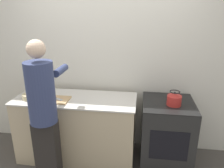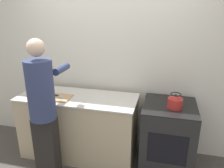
{
  "view_description": "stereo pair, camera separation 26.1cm",
  "coord_description": "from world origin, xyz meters",
  "px_view_note": "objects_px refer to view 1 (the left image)",
  "views": [
    {
      "loc": [
        0.47,
        -2.23,
        2.0
      ],
      "look_at": [
        0.13,
        0.21,
        1.14
      ],
      "focal_mm": 35.0,
      "sensor_mm": 36.0,
      "label": 1
    },
    {
      "loc": [
        0.73,
        -2.18,
        2.0
      ],
      "look_at": [
        0.13,
        0.21,
        1.14
      ],
      "focal_mm": 35.0,
      "sensor_mm": 36.0,
      "label": 2
    }
  ],
  "objects_px": {
    "oven": "(166,133)",
    "bowl_prep": "(29,97)",
    "canister_jar": "(30,87)",
    "person": "(44,111)",
    "kettle": "(174,99)",
    "knife": "(57,99)",
    "cutting_board": "(56,100)"
  },
  "relations": [
    {
      "from": "canister_jar",
      "to": "person",
      "type": "bearing_deg",
      "value": -52.36
    },
    {
      "from": "kettle",
      "to": "canister_jar",
      "type": "bearing_deg",
      "value": 175.52
    },
    {
      "from": "oven",
      "to": "bowl_prep",
      "type": "bearing_deg",
      "value": -175.6
    },
    {
      "from": "person",
      "to": "knife",
      "type": "xyz_separation_m",
      "value": [
        -0.01,
        0.41,
        -0.03
      ]
    },
    {
      "from": "person",
      "to": "bowl_prep",
      "type": "xyz_separation_m",
      "value": [
        -0.38,
        0.4,
        -0.02
      ]
    },
    {
      "from": "oven",
      "to": "knife",
      "type": "distance_m",
      "value": 1.49
    },
    {
      "from": "knife",
      "to": "kettle",
      "type": "bearing_deg",
      "value": 29.02
    },
    {
      "from": "cutting_board",
      "to": "kettle",
      "type": "xyz_separation_m",
      "value": [
        1.46,
        0.07,
        0.06
      ]
    },
    {
      "from": "knife",
      "to": "kettle",
      "type": "relative_size",
      "value": 1.0
    },
    {
      "from": "bowl_prep",
      "to": "kettle",
      "type": "bearing_deg",
      "value": 2.17
    },
    {
      "from": "canister_jar",
      "to": "kettle",
      "type": "bearing_deg",
      "value": -4.48
    },
    {
      "from": "oven",
      "to": "kettle",
      "type": "height_order",
      "value": "kettle"
    },
    {
      "from": "oven",
      "to": "canister_jar",
      "type": "height_order",
      "value": "canister_jar"
    },
    {
      "from": "canister_jar",
      "to": "cutting_board",
      "type": "bearing_deg",
      "value": -25.43
    },
    {
      "from": "cutting_board",
      "to": "kettle",
      "type": "distance_m",
      "value": 1.47
    },
    {
      "from": "knife",
      "to": "person",
      "type": "bearing_deg",
      "value": -62.12
    },
    {
      "from": "cutting_board",
      "to": "kettle",
      "type": "bearing_deg",
      "value": 2.62
    },
    {
      "from": "bowl_prep",
      "to": "canister_jar",
      "type": "distance_m",
      "value": 0.24
    },
    {
      "from": "cutting_board",
      "to": "knife",
      "type": "xyz_separation_m",
      "value": [
        0.01,
        0.01,
        0.01
      ]
    },
    {
      "from": "oven",
      "to": "cutting_board",
      "type": "xyz_separation_m",
      "value": [
        -1.41,
        -0.13,
        0.45
      ]
    },
    {
      "from": "kettle",
      "to": "bowl_prep",
      "type": "bearing_deg",
      "value": -177.83
    },
    {
      "from": "oven",
      "to": "cutting_board",
      "type": "height_order",
      "value": "cutting_board"
    },
    {
      "from": "person",
      "to": "bowl_prep",
      "type": "height_order",
      "value": "person"
    },
    {
      "from": "oven",
      "to": "knife",
      "type": "bearing_deg",
      "value": -174.85
    },
    {
      "from": "cutting_board",
      "to": "knife",
      "type": "bearing_deg",
      "value": 42.7
    },
    {
      "from": "kettle",
      "to": "oven",
      "type": "bearing_deg",
      "value": 126.28
    },
    {
      "from": "knife",
      "to": "canister_jar",
      "type": "xyz_separation_m",
      "value": [
        -0.47,
        0.21,
        0.07
      ]
    },
    {
      "from": "person",
      "to": "knife",
      "type": "distance_m",
      "value": 0.41
    },
    {
      "from": "oven",
      "to": "bowl_prep",
      "type": "relative_size",
      "value": 5.55
    },
    {
      "from": "person",
      "to": "canister_jar",
      "type": "distance_m",
      "value": 0.78
    },
    {
      "from": "knife",
      "to": "bowl_prep",
      "type": "distance_m",
      "value": 0.38
    },
    {
      "from": "kettle",
      "to": "bowl_prep",
      "type": "xyz_separation_m",
      "value": [
        -1.83,
        -0.07,
        -0.04
      ]
    }
  ]
}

